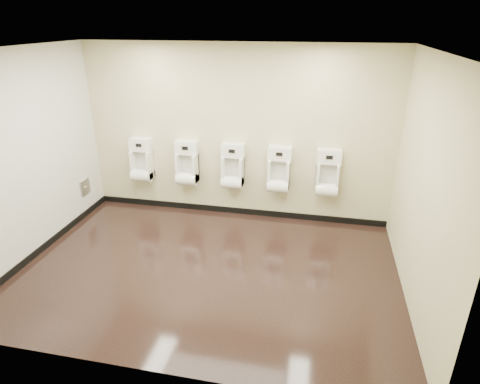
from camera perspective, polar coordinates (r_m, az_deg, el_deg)
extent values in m
cube|color=black|center=(5.52, -4.51, -10.91)|extent=(5.00, 3.50, 0.00)
cube|color=white|center=(4.57, -5.69, 19.46)|extent=(5.00, 3.50, 0.00)
cube|color=beige|center=(6.48, -0.64, 8.19)|extent=(5.00, 0.02, 2.80)
cube|color=beige|center=(3.39, -13.42, -7.56)|extent=(5.00, 0.02, 2.80)
cube|color=beige|center=(6.05, -28.44, 4.17)|extent=(0.02, 3.50, 2.80)
cube|color=beige|center=(4.82, 24.78, 0.42)|extent=(0.02, 3.50, 2.80)
cube|color=white|center=(6.05, -28.40, 4.17)|extent=(0.01, 3.50, 2.80)
cube|color=black|center=(6.95, -0.62, -2.63)|extent=(5.00, 0.02, 0.10)
cube|color=black|center=(6.56, -26.09, -6.99)|extent=(0.02, 3.50, 0.10)
cube|color=#9E9EA3|center=(7.23, -21.19, 0.66)|extent=(0.03, 0.25, 0.25)
cylinder|color=silver|center=(7.22, -21.07, 0.65)|extent=(0.02, 0.04, 0.04)
cube|color=white|center=(7.06, -13.73, 3.80)|extent=(0.34, 0.24, 0.48)
cube|color=silver|center=(7.11, -13.50, 4.31)|extent=(0.25, 0.01, 0.36)
cylinder|color=white|center=(7.06, -13.82, 2.31)|extent=(0.34, 0.21, 0.21)
cube|color=white|center=(6.98, -13.89, 6.53)|extent=(0.37, 0.18, 0.21)
cube|color=black|center=(6.89, -14.23, 6.45)|extent=(0.09, 0.01, 0.05)
cube|color=silver|center=(6.89, -14.22, 6.46)|extent=(0.11, 0.01, 0.07)
cylinder|color=silver|center=(6.90, -12.43, 6.47)|extent=(0.01, 0.03, 0.03)
cube|color=white|center=(6.76, -7.51, 3.41)|extent=(0.34, 0.24, 0.48)
cube|color=silver|center=(6.82, -7.32, 3.95)|extent=(0.25, 0.01, 0.36)
cylinder|color=white|center=(6.76, -7.61, 1.86)|extent=(0.34, 0.21, 0.21)
cube|color=white|center=(6.68, -7.58, 6.26)|extent=(0.37, 0.18, 0.21)
cube|color=black|center=(6.59, -7.85, 6.18)|extent=(0.09, 0.01, 0.05)
cube|color=silver|center=(6.59, -7.84, 6.19)|extent=(0.11, 0.01, 0.07)
cylinder|color=silver|center=(6.62, -5.98, 6.18)|extent=(0.01, 0.03, 0.03)
cube|color=white|center=(6.55, -1.03, 2.96)|extent=(0.34, 0.24, 0.48)
cube|color=silver|center=(6.61, -0.88, 3.52)|extent=(0.25, 0.01, 0.36)
cylinder|color=white|center=(6.56, -1.15, 1.36)|extent=(0.34, 0.21, 0.21)
cube|color=white|center=(6.47, -0.99, 5.90)|extent=(0.37, 0.18, 0.21)
cube|color=black|center=(6.38, -1.18, 5.81)|extent=(0.09, 0.01, 0.05)
cube|color=silver|center=(6.38, -1.17, 5.82)|extent=(0.11, 0.01, 0.07)
cylinder|color=silver|center=(6.43, 0.70, 5.79)|extent=(0.01, 0.03, 0.03)
cube|color=white|center=(6.44, 5.53, 2.47)|extent=(0.34, 0.24, 0.48)
cube|color=silver|center=(6.50, 5.63, 3.05)|extent=(0.25, 0.01, 0.36)
cylinder|color=white|center=(6.44, 5.41, 0.84)|extent=(0.34, 0.21, 0.21)
cube|color=white|center=(6.36, 5.69, 5.45)|extent=(0.37, 0.18, 0.21)
cube|color=black|center=(6.26, 5.60, 5.36)|extent=(0.09, 0.01, 0.05)
cube|color=silver|center=(6.26, 5.60, 5.37)|extent=(0.11, 0.01, 0.07)
cylinder|color=silver|center=(6.34, 7.43, 5.32)|extent=(0.01, 0.03, 0.03)
cube|color=white|center=(6.41, 12.32, 1.93)|extent=(0.34, 0.24, 0.48)
cube|color=silver|center=(6.47, 12.36, 2.51)|extent=(0.25, 0.01, 0.36)
cylinder|color=white|center=(6.42, 12.19, 0.29)|extent=(0.34, 0.21, 0.21)
cube|color=white|center=(6.33, 12.59, 4.91)|extent=(0.37, 0.18, 0.21)
cube|color=black|center=(6.23, 12.60, 4.82)|extent=(0.09, 0.01, 0.05)
cube|color=silver|center=(6.24, 12.60, 4.82)|extent=(0.11, 0.01, 0.07)
cylinder|color=silver|center=(6.34, 14.34, 4.76)|extent=(0.01, 0.03, 0.03)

